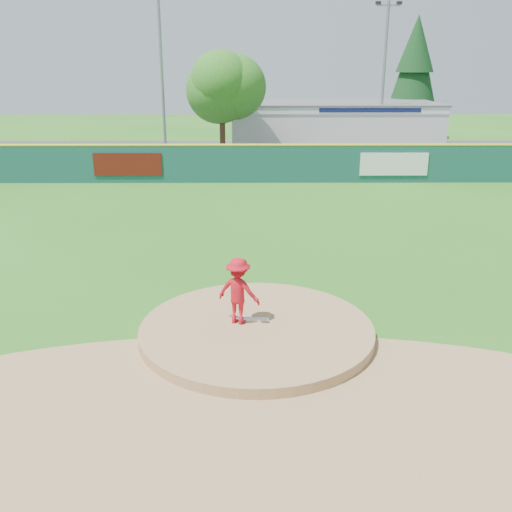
{
  "coord_description": "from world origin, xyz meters",
  "views": [
    {
      "loc": [
        -0.09,
        -12.14,
        6.12
      ],
      "look_at": [
        0.0,
        2.0,
        1.3
      ],
      "focal_mm": 40.0,
      "sensor_mm": 36.0,
      "label": 1
    }
  ],
  "objects_px": {
    "van": "(322,160)",
    "deciduous_tree": "(222,89)",
    "pool_building_grp": "(332,124)",
    "conifer_tree": "(415,70)",
    "light_pole_left": "(161,63)",
    "pitcher": "(238,291)",
    "playground_slide": "(27,157)",
    "light_pole_right": "(384,71)"
  },
  "relations": [
    {
      "from": "pitcher",
      "to": "conifer_tree",
      "type": "height_order",
      "value": "conifer_tree"
    },
    {
      "from": "pitcher",
      "to": "conifer_tree",
      "type": "distance_m",
      "value": 38.5
    },
    {
      "from": "light_pole_left",
      "to": "light_pole_right",
      "type": "distance_m",
      "value": 15.14
    },
    {
      "from": "pitcher",
      "to": "playground_slide",
      "type": "xyz_separation_m",
      "value": [
        -13.35,
        22.38,
        -0.38
      ]
    },
    {
      "from": "van",
      "to": "deciduous_tree",
      "type": "relative_size",
      "value": 0.58
    },
    {
      "from": "pool_building_grp",
      "to": "light_pole_right",
      "type": "relative_size",
      "value": 1.52
    },
    {
      "from": "pitcher",
      "to": "pool_building_grp",
      "type": "bearing_deg",
      "value": -77.97
    },
    {
      "from": "pitcher",
      "to": "light_pole_right",
      "type": "bearing_deg",
      "value": -84.67
    },
    {
      "from": "light_pole_right",
      "to": "deciduous_tree",
      "type": "bearing_deg",
      "value": -160.02
    },
    {
      "from": "light_pole_left",
      "to": "conifer_tree",
      "type": "bearing_deg",
      "value": 25.35
    },
    {
      "from": "pitcher",
      "to": "pool_building_grp",
      "type": "height_order",
      "value": "pool_building_grp"
    },
    {
      "from": "light_pole_right",
      "to": "pool_building_grp",
      "type": "bearing_deg",
      "value": 135.05
    },
    {
      "from": "van",
      "to": "conifer_tree",
      "type": "bearing_deg",
      "value": -26.38
    },
    {
      "from": "deciduous_tree",
      "to": "light_pole_right",
      "type": "bearing_deg",
      "value": 19.98
    },
    {
      "from": "deciduous_tree",
      "to": "light_pole_left",
      "type": "bearing_deg",
      "value": 153.43
    },
    {
      "from": "pitcher",
      "to": "deciduous_tree",
      "type": "relative_size",
      "value": 0.22
    },
    {
      "from": "pool_building_grp",
      "to": "light_pole_left",
      "type": "bearing_deg",
      "value": -157.4
    },
    {
      "from": "playground_slide",
      "to": "light_pole_right",
      "type": "height_order",
      "value": "light_pole_right"
    },
    {
      "from": "van",
      "to": "pool_building_grp",
      "type": "bearing_deg",
      "value": -5.1
    },
    {
      "from": "van",
      "to": "playground_slide",
      "type": "xyz_separation_m",
      "value": [
        -17.81,
        0.88,
        0.06
      ]
    },
    {
      "from": "pitcher",
      "to": "light_pole_right",
      "type": "distance_m",
      "value": 30.63
    },
    {
      "from": "van",
      "to": "pool_building_grp",
      "type": "distance_m",
      "value": 10.53
    },
    {
      "from": "conifer_tree",
      "to": "light_pole_left",
      "type": "relative_size",
      "value": 0.86
    },
    {
      "from": "van",
      "to": "conifer_tree",
      "type": "relative_size",
      "value": 0.45
    },
    {
      "from": "deciduous_tree",
      "to": "playground_slide",
      "type": "bearing_deg",
      "value": -168.38
    },
    {
      "from": "van",
      "to": "pool_building_grp",
      "type": "height_order",
      "value": "pool_building_grp"
    },
    {
      "from": "pool_building_grp",
      "to": "conifer_tree",
      "type": "xyz_separation_m",
      "value": [
        7.0,
        4.01,
        3.88
      ]
    },
    {
      "from": "pool_building_grp",
      "to": "light_pole_left",
      "type": "relative_size",
      "value": 1.38
    },
    {
      "from": "van",
      "to": "light_pole_right",
      "type": "height_order",
      "value": "light_pole_right"
    },
    {
      "from": "van",
      "to": "light_pole_left",
      "type": "distance_m",
      "value": 12.59
    },
    {
      "from": "conifer_tree",
      "to": "playground_slide",
      "type": "bearing_deg",
      "value": -153.37
    },
    {
      "from": "van",
      "to": "pool_building_grp",
      "type": "xyz_separation_m",
      "value": [
        1.96,
        10.3,
        1.05
      ]
    },
    {
      "from": "conifer_tree",
      "to": "light_pole_right",
      "type": "distance_m",
      "value": 8.06
    },
    {
      "from": "playground_slide",
      "to": "light_pole_left",
      "type": "distance_m",
      "value": 10.43
    },
    {
      "from": "van",
      "to": "light_pole_left",
      "type": "bearing_deg",
      "value": 67.85
    },
    {
      "from": "van",
      "to": "light_pole_left",
      "type": "xyz_separation_m",
      "value": [
        -10.04,
        5.3,
        5.44
      ]
    },
    {
      "from": "pitcher",
      "to": "van",
      "type": "distance_m",
      "value": 21.96
    },
    {
      "from": "pitcher",
      "to": "van",
      "type": "relative_size",
      "value": 0.38
    },
    {
      "from": "pool_building_grp",
      "to": "light_pole_left",
      "type": "height_order",
      "value": "light_pole_left"
    },
    {
      "from": "playground_slide",
      "to": "light_pole_right",
      "type": "xyz_separation_m",
      "value": [
        22.77,
        6.42,
        4.87
      ]
    },
    {
      "from": "van",
      "to": "deciduous_tree",
      "type": "xyz_separation_m",
      "value": [
        -6.04,
        3.3,
        3.94
      ]
    },
    {
      "from": "playground_slide",
      "to": "light_pole_left",
      "type": "bearing_deg",
      "value": 29.64
    }
  ]
}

